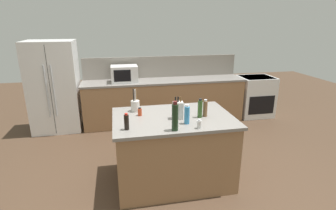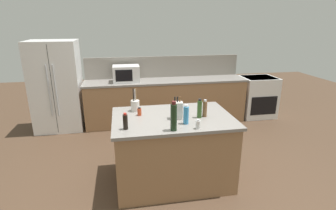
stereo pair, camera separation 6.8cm
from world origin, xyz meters
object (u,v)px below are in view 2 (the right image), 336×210
(olive_oil_bottle, at_px, (200,109))
(soy_sauce_bottle, at_px, (125,122))
(knife_block, at_px, (177,110))
(spice_jar_paprika, at_px, (139,112))
(dish_soap_bottle, at_px, (186,115))
(salt_shaker, at_px, (198,124))
(wine_bottle, at_px, (174,117))
(refrigerator, at_px, (57,86))
(pepper_grinder, at_px, (205,109))
(microwave, at_px, (126,74))
(range_oven, at_px, (257,96))
(utensil_crock, at_px, (135,105))

(olive_oil_bottle, distance_m, soy_sauce_bottle, 0.98)
(knife_block, bearing_deg, spice_jar_paprika, 163.70)
(dish_soap_bottle, height_order, spice_jar_paprika, dish_soap_bottle)
(olive_oil_bottle, bearing_deg, dish_soap_bottle, -141.49)
(salt_shaker, distance_m, wine_bottle, 0.31)
(knife_block, relative_size, soy_sauce_bottle, 1.47)
(refrigerator, height_order, salt_shaker, refrigerator)
(pepper_grinder, bearing_deg, knife_block, -178.36)
(microwave, height_order, knife_block, microwave)
(range_oven, bearing_deg, salt_shaker, -130.11)
(dish_soap_bottle, distance_m, soy_sauce_bottle, 0.73)
(salt_shaker, bearing_deg, microwave, 105.75)
(utensil_crock, height_order, soy_sauce_bottle, utensil_crock)
(microwave, relative_size, dish_soap_bottle, 2.20)
(knife_block, height_order, spice_jar_paprika, knife_block)
(wine_bottle, distance_m, dish_soap_bottle, 0.26)
(olive_oil_bottle, relative_size, spice_jar_paprika, 2.28)
(spice_jar_paprika, bearing_deg, dish_soap_bottle, -36.56)
(spice_jar_paprika, bearing_deg, soy_sauce_bottle, -113.80)
(knife_block, distance_m, pepper_grinder, 0.37)
(pepper_grinder, height_order, dish_soap_bottle, dish_soap_bottle)
(microwave, distance_m, dish_soap_bottle, 2.55)
(dish_soap_bottle, bearing_deg, microwave, 104.64)
(refrigerator, xyz_separation_m, range_oven, (4.34, -0.05, -0.42))
(spice_jar_paprika, bearing_deg, wine_bottle, -58.53)
(wine_bottle, xyz_separation_m, spice_jar_paprika, (-0.35, 0.57, -0.11))
(microwave, height_order, olive_oil_bottle, microwave)
(refrigerator, height_order, dish_soap_bottle, refrigerator)
(microwave, xyz_separation_m, olive_oil_bottle, (0.87, -2.28, -0.05))
(refrigerator, relative_size, knife_block, 6.15)
(knife_block, relative_size, pepper_grinder, 1.27)
(range_oven, height_order, utensil_crock, utensil_crock)
(soy_sauce_bottle, bearing_deg, pepper_grinder, 13.31)
(microwave, bearing_deg, refrigerator, 177.86)
(refrigerator, bearing_deg, utensil_crock, -53.18)
(knife_block, bearing_deg, microwave, 111.56)
(microwave, xyz_separation_m, wine_bottle, (0.46, -2.63, -0.00))
(range_oven, bearing_deg, dish_soap_bottle, -133.34)
(dish_soap_bottle, distance_m, spice_jar_paprika, 0.67)
(olive_oil_bottle, distance_m, dish_soap_bottle, 0.29)
(knife_block, distance_m, salt_shaker, 0.41)
(pepper_grinder, bearing_deg, spice_jar_paprika, 166.95)
(salt_shaker, relative_size, spice_jar_paprika, 1.04)
(pepper_grinder, bearing_deg, microwave, 112.72)
(range_oven, height_order, wine_bottle, wine_bottle)
(knife_block, bearing_deg, wine_bottle, -101.17)
(refrigerator, relative_size, olive_oil_bottle, 7.10)
(utensil_crock, xyz_separation_m, olive_oil_bottle, (0.80, -0.41, 0.04))
(dish_soap_bottle, bearing_deg, olive_oil_bottle, 38.51)
(refrigerator, distance_m, dish_soap_bottle, 3.23)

